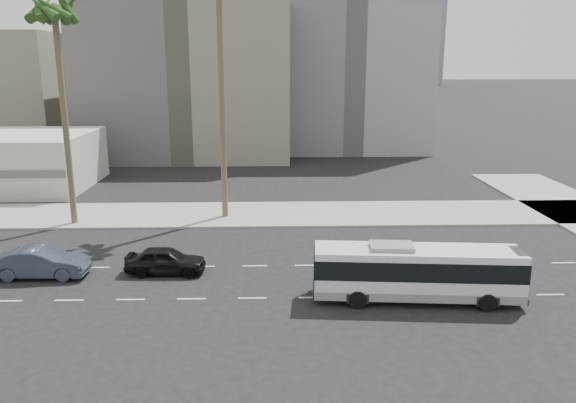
{
  "coord_description": "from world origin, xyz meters",
  "views": [
    {
      "loc": [
        -1.95,
        -25.67,
        11.4
      ],
      "look_at": [
        -1.11,
        4.0,
        3.94
      ],
      "focal_mm": 34.78,
      "sensor_mm": 36.0,
      "label": 1
    }
  ],
  "objects_px": {
    "city_bus": "(417,271)",
    "car_b": "(41,263)",
    "car_a": "(166,260)",
    "palm_mid": "(55,17)"
  },
  "relations": [
    {
      "from": "car_a",
      "to": "palm_mid",
      "type": "bearing_deg",
      "value": 43.33
    },
    {
      "from": "city_bus",
      "to": "car_b",
      "type": "relative_size",
      "value": 2.04
    },
    {
      "from": "car_a",
      "to": "car_b",
      "type": "xyz_separation_m",
      "value": [
        -6.64,
        -0.37,
        0.07
      ]
    },
    {
      "from": "car_b",
      "to": "palm_mid",
      "type": "xyz_separation_m",
      "value": [
        -1.69,
        10.11,
        13.46
      ]
    },
    {
      "from": "city_bus",
      "to": "car_b",
      "type": "xyz_separation_m",
      "value": [
        -19.58,
        3.61,
        -0.69
      ]
    },
    {
      "from": "car_b",
      "to": "palm_mid",
      "type": "bearing_deg",
      "value": 10.5
    },
    {
      "from": "palm_mid",
      "to": "car_a",
      "type": "bearing_deg",
      "value": -49.46
    },
    {
      "from": "city_bus",
      "to": "car_b",
      "type": "height_order",
      "value": "city_bus"
    },
    {
      "from": "palm_mid",
      "to": "car_b",
      "type": "bearing_deg",
      "value": -80.53
    },
    {
      "from": "car_a",
      "to": "car_b",
      "type": "distance_m",
      "value": 6.66
    }
  ]
}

